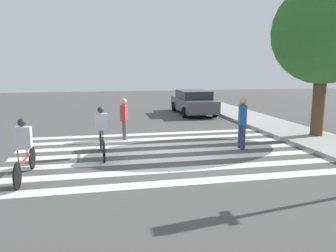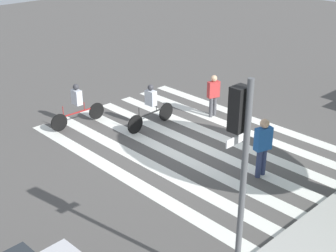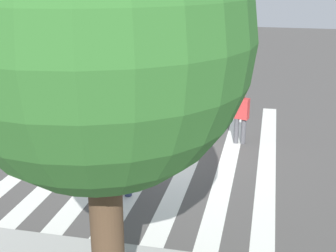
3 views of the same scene
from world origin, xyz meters
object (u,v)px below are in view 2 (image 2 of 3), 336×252
pedestrian_child_with_backpack (263,144)px  cyclist_mid_street (151,105)px  pedestrian_adult_tall_backpack (213,93)px  traffic_light (240,150)px  cyclist_far_lane (77,103)px

pedestrian_child_with_backpack → cyclist_mid_street: size_ratio=0.80×
pedestrian_adult_tall_backpack → pedestrian_child_with_backpack: (2.40, 4.00, 0.11)m
traffic_light → pedestrian_adult_tall_backpack: (-6.68, -6.36, -2.33)m
traffic_light → pedestrian_adult_tall_backpack: bearing=-136.4°
traffic_light → cyclist_far_lane: traffic_light is taller
pedestrian_adult_tall_backpack → cyclist_mid_street: pedestrian_adult_tall_backpack is taller
pedestrian_adult_tall_backpack → pedestrian_child_with_backpack: pedestrian_child_with_backpack is taller
traffic_light → pedestrian_child_with_backpack: traffic_light is taller
pedestrian_adult_tall_backpack → traffic_light: bearing=61.2°
pedestrian_adult_tall_backpack → pedestrian_child_with_backpack: 4.67m
traffic_light → cyclist_far_lane: size_ratio=2.05×
pedestrian_child_with_backpack → traffic_light: bearing=-134.4°
pedestrian_adult_tall_backpack → cyclist_far_lane: size_ratio=0.73×
cyclist_mid_street → cyclist_far_lane: (1.84, -2.00, -0.01)m
pedestrian_child_with_backpack → pedestrian_adult_tall_backpack: bearing=75.8°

